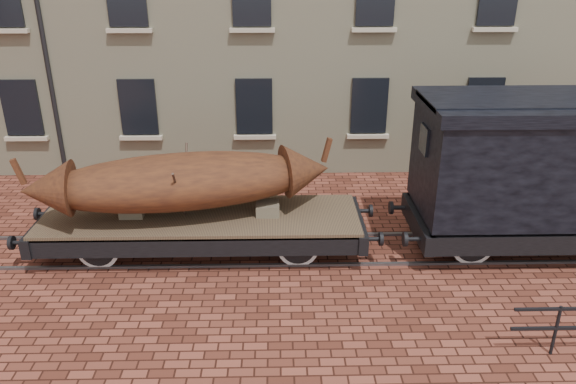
{
  "coord_description": "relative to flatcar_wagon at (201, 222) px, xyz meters",
  "views": [
    {
      "loc": [
        -1.84,
        -11.68,
        6.62
      ],
      "look_at": [
        -1.57,
        0.5,
        1.3
      ],
      "focal_mm": 35.0,
      "sensor_mm": 36.0,
      "label": 1
    }
  ],
  "objects": [
    {
      "name": "goods_van",
      "position": [
        8.1,
        -0.0,
        1.53
      ],
      "size": [
        7.11,
        2.59,
        3.68
      ],
      "color": "black",
      "rests_on": "ground"
    },
    {
      "name": "flatcar_wagon",
      "position": [
        0.0,
        0.0,
        0.0
      ],
      "size": [
        8.21,
        2.23,
        1.24
      ],
      "color": "brown",
      "rests_on": "ground"
    },
    {
      "name": "ground",
      "position": [
        3.6,
        -0.0,
        -0.77
      ],
      "size": [
        90.0,
        90.0,
        0.0
      ],
      "primitive_type": "plane",
      "color": "#4C2117"
    },
    {
      "name": "rail_track",
      "position": [
        3.6,
        -0.0,
        -0.74
      ],
      "size": [
        30.0,
        1.52,
        0.06
      ],
      "color": "#59595E",
      "rests_on": "ground"
    },
    {
      "name": "iron_boat",
      "position": [
        -0.36,
        -0.0,
        1.04
      ],
      "size": [
        6.9,
        2.97,
        1.64
      ],
      "color": "#5F3017",
      "rests_on": "flatcar_wagon"
    }
  ]
}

